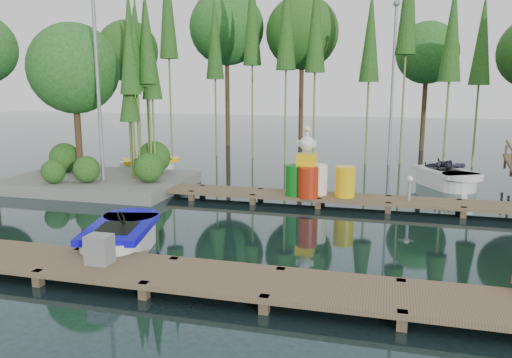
% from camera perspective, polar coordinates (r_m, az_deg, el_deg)
% --- Properties ---
extents(ground_plane, '(90.00, 90.00, 0.00)m').
position_cam_1_polar(ground_plane, '(13.59, -2.59, -4.84)').
color(ground_plane, '#1E3538').
extents(near_dock, '(18.00, 1.50, 0.50)m').
position_cam_1_polar(near_dock, '(9.54, -10.93, -10.48)').
color(near_dock, brown).
rests_on(near_dock, ground).
extents(far_dock, '(15.00, 1.20, 0.50)m').
position_cam_1_polar(far_dock, '(15.64, 3.67, -1.89)').
color(far_dock, brown).
rests_on(far_dock, ground).
extents(island, '(6.20, 4.20, 6.75)m').
position_cam_1_polar(island, '(18.81, -18.32, 8.82)').
color(island, slate).
rests_on(island, ground).
extents(tree_screen, '(34.42, 18.53, 10.31)m').
position_cam_1_polar(tree_screen, '(23.95, 0.42, 16.71)').
color(tree_screen, '#46321E').
rests_on(tree_screen, ground).
extents(lamp_island, '(0.30, 0.30, 7.25)m').
position_cam_1_polar(lamp_island, '(17.72, -17.74, 12.25)').
color(lamp_island, gray).
rests_on(lamp_island, ground).
extents(lamp_rear, '(0.30, 0.30, 7.25)m').
position_cam_1_polar(lamp_rear, '(23.47, 15.41, 11.91)').
color(lamp_rear, gray).
rests_on(lamp_rear, ground).
extents(boat_blue, '(1.90, 3.07, 0.96)m').
position_cam_1_polar(boat_blue, '(11.59, -15.18, -6.57)').
color(boat_blue, white).
rests_on(boat_blue, ground).
extents(boat_yellow_far, '(2.76, 2.38, 1.28)m').
position_cam_1_polar(boat_yellow_far, '(21.66, -12.21, 1.57)').
color(boat_yellow_far, white).
rests_on(boat_yellow_far, ground).
extents(boat_white_far, '(2.57, 3.26, 1.41)m').
position_cam_1_polar(boat_white_far, '(19.23, 20.93, 0.08)').
color(boat_white_far, white).
rests_on(boat_white_far, ground).
extents(utility_cabinet, '(0.46, 0.38, 0.56)m').
position_cam_1_polar(utility_cabinet, '(10.01, -17.45, -7.68)').
color(utility_cabinet, gray).
rests_on(utility_cabinet, near_dock).
extents(yellow_barrel, '(0.62, 0.62, 0.92)m').
position_cam_1_polar(yellow_barrel, '(15.29, 10.14, -0.29)').
color(yellow_barrel, yellow).
rests_on(yellow_barrel, far_dock).
extents(drum_cluster, '(1.23, 1.13, 2.13)m').
position_cam_1_polar(drum_cluster, '(15.24, 5.85, 0.41)').
color(drum_cluster, '#0C6F17').
rests_on(drum_cluster, far_dock).
extents(seagull_post, '(0.45, 0.24, 0.73)m').
position_cam_1_polar(seagull_post, '(15.25, 17.16, -0.54)').
color(seagull_post, gray).
rests_on(seagull_post, far_dock).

